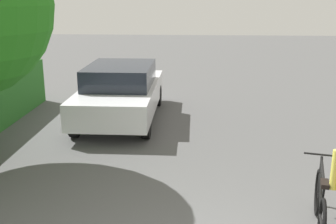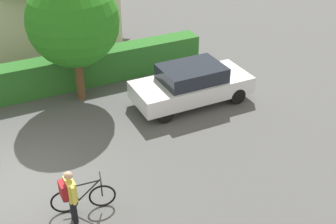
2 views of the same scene
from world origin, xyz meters
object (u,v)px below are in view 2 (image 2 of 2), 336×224
at_px(parked_car_near, 192,84).
at_px(tree_kerbside, 73,21).
at_px(person_rider, 70,193).
at_px(bicycle, 84,198).

distance_m(parked_car_near, tree_kerbside, 4.66).
height_order(person_rider, tree_kerbside, tree_kerbside).
relative_size(bicycle, person_rider, 1.04).
xyz_separation_m(parked_car_near, tree_kerbside, (-3.53, 2.08, 2.23)).
height_order(bicycle, person_rider, person_rider).
relative_size(bicycle, tree_kerbside, 0.35).
height_order(bicycle, tree_kerbside, tree_kerbside).
bearing_deg(person_rider, parked_car_near, 35.48).
bearing_deg(person_rider, tree_kerbside, 71.75).
height_order(parked_car_near, bicycle, parked_car_near).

